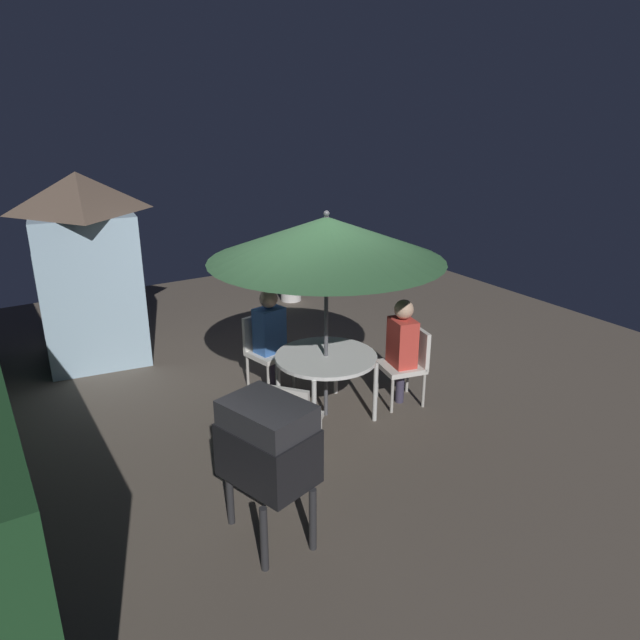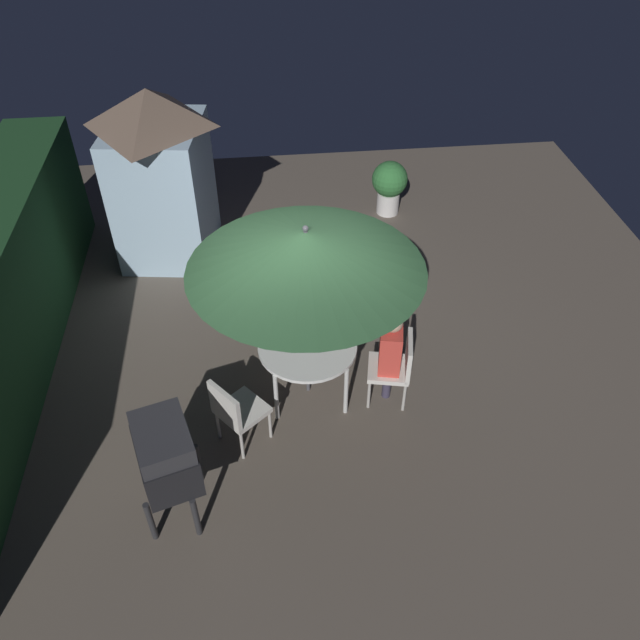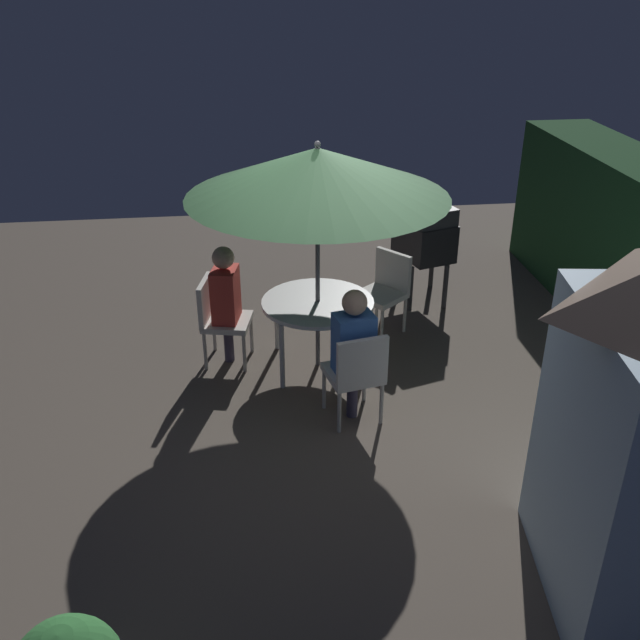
% 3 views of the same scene
% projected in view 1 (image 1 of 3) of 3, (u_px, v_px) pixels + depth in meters
% --- Properties ---
extents(ground_plane, '(11.00, 11.00, 0.00)m').
position_uv_depth(ground_plane, '(299.00, 395.00, 7.11)').
color(ground_plane, brown).
extents(garden_shed, '(1.67, 1.51, 2.50)m').
position_uv_depth(garden_shed, '(88.00, 266.00, 7.85)').
color(garden_shed, '#9EBCD1').
rests_on(garden_shed, ground).
extents(patio_table, '(1.11, 1.11, 0.73)m').
position_uv_depth(patio_table, '(326.00, 361.00, 6.43)').
color(patio_table, white).
rests_on(patio_table, ground).
extents(patio_umbrella, '(2.44, 2.44, 2.30)m').
position_uv_depth(patio_umbrella, '(326.00, 239.00, 5.97)').
color(patio_umbrella, '#4C4C51').
rests_on(patio_umbrella, ground).
extents(bbq_grill, '(0.81, 0.68, 1.20)m').
position_uv_depth(bbq_grill, '(268.00, 445.00, 4.51)').
color(bbq_grill, black).
rests_on(bbq_grill, ground).
extents(chair_near_shed, '(0.55, 0.55, 0.90)m').
position_uv_depth(chair_near_shed, '(408.00, 360.00, 6.80)').
color(chair_near_shed, silver).
rests_on(chair_near_shed, ground).
extents(chair_far_side, '(0.55, 0.55, 0.90)m').
position_uv_depth(chair_far_side, '(266.00, 346.00, 7.19)').
color(chair_far_side, silver).
rests_on(chair_far_side, ground).
extents(chair_toward_hedge, '(0.65, 0.65, 0.90)m').
position_uv_depth(chair_toward_hedge, '(290.00, 419.00, 5.53)').
color(chair_toward_hedge, silver).
rests_on(chair_toward_hedge, ground).
extents(potted_plant_by_shed, '(0.58, 0.58, 0.90)m').
position_uv_depth(potted_plant_by_shed, '(291.00, 272.00, 10.38)').
color(potted_plant_by_shed, silver).
rests_on(potted_plant_by_shed, ground).
extents(person_in_red, '(0.38, 0.31, 1.26)m').
position_uv_depth(person_in_red, '(402.00, 340.00, 6.68)').
color(person_in_red, '#CC3D33').
rests_on(person_in_red, ground).
extents(person_in_blue, '(0.31, 0.38, 1.26)m').
position_uv_depth(person_in_blue, '(269.00, 328.00, 7.05)').
color(person_in_blue, '#3866B2').
rests_on(person_in_blue, ground).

